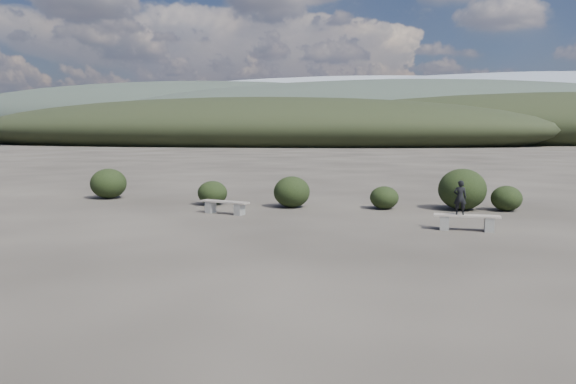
# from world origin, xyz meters

# --- Properties ---
(ground) EXTENTS (1200.00, 1200.00, 0.00)m
(ground) POSITION_xyz_m (0.00, 0.00, 0.00)
(ground) COLOR #2B2621
(ground) RESTS_ON ground
(bench_left) EXTENTS (1.77, 0.86, 0.44)m
(bench_left) POSITION_xyz_m (-3.18, 6.26, 0.26)
(bench_left) COLOR slate
(bench_left) RESTS_ON ground
(bench_right) EXTENTS (1.81, 0.51, 0.45)m
(bench_right) POSITION_xyz_m (4.39, 4.50, 0.27)
(bench_right) COLOR slate
(bench_right) RESTS_ON ground
(seated_person) EXTENTS (0.37, 0.25, 0.97)m
(seated_person) POSITION_xyz_m (4.20, 4.52, 0.93)
(seated_person) COLOR black
(seated_person) RESTS_ON bench_right
(shrub_a) EXTENTS (1.11, 1.11, 0.91)m
(shrub_a) POSITION_xyz_m (-4.31, 8.35, 0.45)
(shrub_a) COLOR black
(shrub_a) RESTS_ON ground
(shrub_b) EXTENTS (1.32, 1.32, 1.13)m
(shrub_b) POSITION_xyz_m (-1.26, 8.25, 0.57)
(shrub_b) COLOR black
(shrub_b) RESTS_ON ground
(shrub_c) EXTENTS (1.02, 1.02, 0.81)m
(shrub_c) POSITION_xyz_m (2.05, 8.45, 0.41)
(shrub_c) COLOR black
(shrub_c) RESTS_ON ground
(shrub_d) EXTENTS (1.66, 1.66, 1.45)m
(shrub_d) POSITION_xyz_m (4.74, 8.77, 0.73)
(shrub_d) COLOR black
(shrub_d) RESTS_ON ground
(shrub_e) EXTENTS (1.06, 1.06, 0.88)m
(shrub_e) POSITION_xyz_m (6.23, 8.76, 0.44)
(shrub_e) COLOR black
(shrub_e) RESTS_ON ground
(shrub_f) EXTENTS (1.45, 1.45, 1.23)m
(shrub_f) POSITION_xyz_m (-9.14, 9.48, 0.61)
(shrub_f) COLOR black
(shrub_f) RESTS_ON ground
(mountain_ridges) EXTENTS (500.00, 400.00, 56.00)m
(mountain_ridges) POSITION_xyz_m (-7.48, 339.06, 10.84)
(mountain_ridges) COLOR black
(mountain_ridges) RESTS_ON ground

